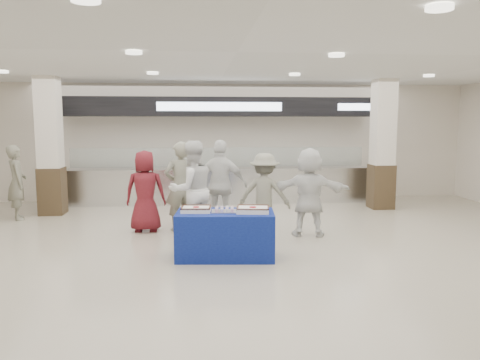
{
  "coord_description": "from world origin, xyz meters",
  "views": [
    {
      "loc": [
        -0.63,
        -7.04,
        2.2
      ],
      "look_at": [
        0.19,
        1.6,
        1.09
      ],
      "focal_mm": 35.0,
      "sensor_mm": 36.0,
      "label": 1
    }
  ],
  "objects": [
    {
      "name": "cupcake_tray",
      "position": [
        -0.18,
        0.29,
        0.78
      ],
      "size": [
        0.43,
        0.34,
        0.07
      ],
      "color": "#B1B1B6",
      "rests_on": "display_table"
    },
    {
      "name": "sheet_cake_left",
      "position": [
        -0.63,
        0.33,
        0.8
      ],
      "size": [
        0.49,
        0.4,
        0.1
      ],
      "color": "white",
      "rests_on": "display_table"
    },
    {
      "name": "column_right",
      "position": [
        4.0,
        4.2,
        1.53
      ],
      "size": [
        0.55,
        0.55,
        3.2
      ],
      "color": "#382919",
      "rests_on": "ground"
    },
    {
      "name": "soldier_b",
      "position": [
        0.7,
        1.86,
        0.79
      ],
      "size": [
        1.14,
        0.85,
        1.57
      ],
      "primitive_type": "imported",
      "rotation": [
        0.0,
        0.0,
        2.86
      ],
      "color": "gray",
      "rests_on": "ground"
    },
    {
      "name": "serving_line",
      "position": [
        0.0,
        5.4,
        1.16
      ],
      "size": [
        8.7,
        0.85,
        2.8
      ],
      "color": "silver",
      "rests_on": "ground"
    },
    {
      "name": "ground",
      "position": [
        0.0,
        0.0,
        0.0
      ],
      "size": [
        14.0,
        14.0,
        0.0
      ],
      "primitive_type": "plane",
      "color": "beige",
      "rests_on": "ground"
    },
    {
      "name": "soldier_a",
      "position": [
        -0.94,
        2.26,
        0.89
      ],
      "size": [
        0.75,
        0.6,
        1.78
      ],
      "primitive_type": "imported",
      "rotation": [
        0.0,
        0.0,
        3.43
      ],
      "color": "gray",
      "rests_on": "ground"
    },
    {
      "name": "civilian_maroon",
      "position": [
        -1.63,
        2.23,
        0.81
      ],
      "size": [
        0.81,
        0.55,
        1.62
      ],
      "primitive_type": "imported",
      "rotation": [
        0.0,
        0.0,
        3.1
      ],
      "color": "maroon",
      "rests_on": "ground"
    },
    {
      "name": "column_left",
      "position": [
        -4.0,
        4.2,
        1.53
      ],
      "size": [
        0.55,
        0.55,
        3.2
      ],
      "color": "#382919",
      "rests_on": "ground"
    },
    {
      "name": "chef_short",
      "position": [
        -0.13,
        2.25,
        0.91
      ],
      "size": [
        1.15,
        0.73,
        1.82
      ],
      "primitive_type": "imported",
      "rotation": [
        0.0,
        0.0,
        2.85
      ],
      "color": "white",
      "rests_on": "ground"
    },
    {
      "name": "display_table",
      "position": [
        -0.17,
        0.28,
        0.38
      ],
      "size": [
        1.61,
        0.92,
        0.75
      ],
      "primitive_type": "cube",
      "rotation": [
        0.0,
        0.0,
        -0.09
      ],
      "color": "navy",
      "rests_on": "ground"
    },
    {
      "name": "civilian_white",
      "position": [
        1.51,
        1.58,
        0.85
      ],
      "size": [
        1.63,
        0.75,
        1.69
      ],
      "primitive_type": "imported",
      "rotation": [
        0.0,
        0.0,
        2.98
      ],
      "color": "white",
      "rests_on": "ground"
    },
    {
      "name": "sheet_cake_right",
      "position": [
        0.27,
        0.2,
        0.8
      ],
      "size": [
        0.56,
        0.46,
        0.1
      ],
      "color": "white",
      "rests_on": "display_table"
    },
    {
      "name": "chef_tall",
      "position": [
        -0.71,
        1.61,
        0.91
      ],
      "size": [
        1.09,
        0.98,
        1.83
      ],
      "primitive_type": "imported",
      "rotation": [
        0.0,
        0.0,
        3.54
      ],
      "color": "white",
      "rests_on": "ground"
    },
    {
      "name": "soldier_bg",
      "position": [
        -4.59,
        3.67,
        0.83
      ],
      "size": [
        0.62,
        0.72,
        1.66
      ],
      "primitive_type": "imported",
      "rotation": [
        0.0,
        0.0,
        2.03
      ],
      "color": "gray",
      "rests_on": "ground"
    }
  ]
}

